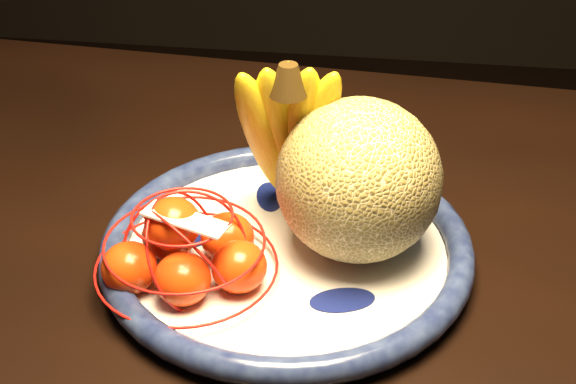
# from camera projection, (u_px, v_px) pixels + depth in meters

# --- Properties ---
(dining_table) EXTENTS (1.65, 1.06, 0.79)m
(dining_table) POSITION_uv_depth(u_px,v_px,m) (129.00, 333.00, 0.80)
(dining_table) COLOR black
(dining_table) RESTS_ON ground
(fruit_bowl) EXTENTS (0.35, 0.35, 0.03)m
(fruit_bowl) POSITION_uv_depth(u_px,v_px,m) (286.00, 248.00, 0.75)
(fruit_bowl) COLOR white
(fruit_bowl) RESTS_ON dining_table
(cantaloupe) EXTENTS (0.15, 0.15, 0.15)m
(cantaloupe) POSITION_uv_depth(u_px,v_px,m) (359.00, 180.00, 0.71)
(cantaloupe) COLOR olive
(cantaloupe) RESTS_ON fruit_bowl
(banana_bunch) EXTENTS (0.13, 0.12, 0.19)m
(banana_bunch) POSITION_uv_depth(u_px,v_px,m) (287.00, 129.00, 0.75)
(banana_bunch) COLOR yellow
(banana_bunch) RESTS_ON fruit_bowl
(mandarin_bag) EXTENTS (0.17, 0.17, 0.10)m
(mandarin_bag) POSITION_uv_depth(u_px,v_px,m) (187.00, 251.00, 0.70)
(mandarin_bag) COLOR #FF3B13
(mandarin_bag) RESTS_ON fruit_bowl
(price_tag) EXTENTS (0.08, 0.04, 0.01)m
(price_tag) POSITION_uv_depth(u_px,v_px,m) (186.00, 219.00, 0.67)
(price_tag) COLOR white
(price_tag) RESTS_ON mandarin_bag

